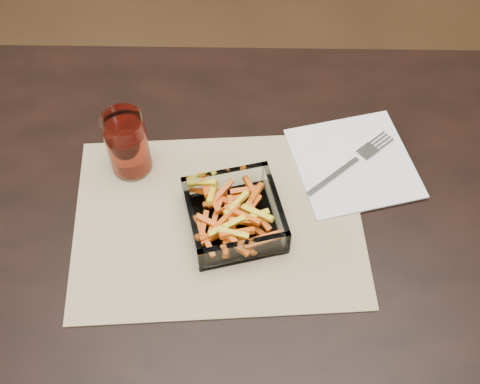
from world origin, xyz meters
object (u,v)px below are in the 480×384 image
(glass_bowl, at_px, (234,217))
(tumbler, at_px, (128,146))
(fork, at_px, (353,162))
(dining_table, at_px, (302,278))

(glass_bowl, relative_size, tumbler, 1.43)
(tumbler, bearing_deg, fork, 1.48)
(glass_bowl, height_order, fork, glass_bowl)
(dining_table, bearing_deg, glass_bowl, 157.00)
(dining_table, bearing_deg, tumbler, 150.90)
(fork, bearing_deg, dining_table, -67.43)
(glass_bowl, xyz_separation_m, fork, (0.20, 0.12, -0.02))
(dining_table, xyz_separation_m, tumbler, (-0.28, 0.16, 0.15))
(glass_bowl, relative_size, fork, 1.08)
(glass_bowl, xyz_separation_m, tumbler, (-0.17, 0.11, 0.03))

